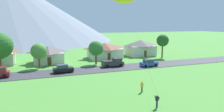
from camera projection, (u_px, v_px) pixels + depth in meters
road_strip at (81, 71)px, 45.73m from camera, size 160.00×6.99×0.08m
mountain_central_ridge at (1, 7)px, 123.11m from camera, size 129.83×129.83×39.23m
house_leftmost at (48, 54)px, 54.73m from camera, size 7.94×7.76×4.37m
house_left_center at (140, 47)px, 67.17m from camera, size 9.03×7.01×5.02m
house_rightmost at (105, 50)px, 62.31m from camera, size 9.87×7.95×4.52m
tree_near_left at (96, 48)px, 52.48m from camera, size 3.82×3.82×5.97m
tree_center at (163, 41)px, 62.24m from camera, size 3.63×3.63×7.05m
tree_right_of_center at (39, 51)px, 47.70m from camera, size 3.64×3.64×5.83m
parked_car_blue_west_end at (149, 63)px, 50.10m from camera, size 4.20×2.08×1.68m
parked_car_black_mid_east at (63, 69)px, 43.76m from camera, size 4.23×2.13×1.68m
pickup_truck_charcoal_east_side at (113, 62)px, 49.88m from camera, size 5.24×2.40×1.99m
watcher_person at (142, 86)px, 31.57m from camera, size 0.56×0.24×1.68m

